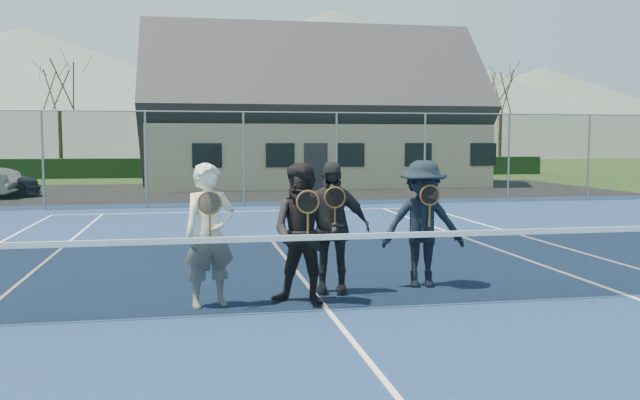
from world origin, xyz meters
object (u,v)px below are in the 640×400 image
(player_d, at_px, (423,224))
(tennis_net, at_px, (328,269))
(player_a, at_px, (210,235))
(player_b, at_px, (304,234))
(clubhouse, at_px, (311,101))
(player_c, at_px, (331,227))

(player_d, bearing_deg, tennis_net, -145.08)
(player_a, xyz_separation_m, player_b, (1.18, -0.11, -0.00))
(clubhouse, xyz_separation_m, player_d, (-2.40, -22.88, -3.07))
(clubhouse, xyz_separation_m, player_c, (-3.76, -23.02, -3.07))
(tennis_net, relative_size, player_a, 6.49)
(tennis_net, relative_size, clubhouse, 0.75)
(tennis_net, height_order, player_c, player_c)
(player_d, bearing_deg, player_b, -158.58)
(clubhouse, distance_m, player_a, 24.30)
(player_a, bearing_deg, tennis_net, -19.91)
(player_a, xyz_separation_m, player_c, (1.64, 0.47, -0.00))
(tennis_net, xyz_separation_m, player_c, (0.24, 0.98, 0.38))
(player_a, relative_size, player_d, 1.00)
(player_c, xyz_separation_m, player_d, (1.36, 0.14, -0.00))
(clubhouse, xyz_separation_m, player_a, (-5.41, -23.49, -3.07))
(tennis_net, distance_m, player_a, 1.54)
(player_a, distance_m, player_d, 3.07)
(player_b, xyz_separation_m, player_d, (1.82, 0.72, -0.00))
(player_d, bearing_deg, player_a, -168.58)
(player_a, xyz_separation_m, player_d, (3.00, 0.61, -0.00))
(player_b, height_order, player_d, same)
(player_b, distance_m, player_c, 0.74)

